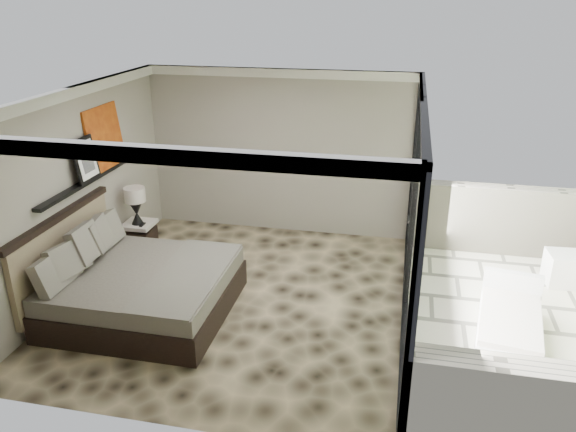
% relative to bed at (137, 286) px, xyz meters
% --- Properties ---
extents(floor, '(5.00, 5.00, 0.00)m').
position_rel_bed_xyz_m(floor, '(1.21, 0.58, -0.36)').
color(floor, black).
rests_on(floor, ground).
extents(ceiling, '(4.50, 5.00, 0.02)m').
position_rel_bed_xyz_m(ceiling, '(1.21, 0.58, 2.43)').
color(ceiling, silver).
rests_on(ceiling, back_wall).
extents(back_wall, '(4.50, 0.02, 2.80)m').
position_rel_bed_xyz_m(back_wall, '(1.21, 3.07, 1.04)').
color(back_wall, gray).
rests_on(back_wall, floor).
extents(left_wall, '(0.02, 5.00, 2.80)m').
position_rel_bed_xyz_m(left_wall, '(-1.03, 0.58, 1.04)').
color(left_wall, gray).
rests_on(left_wall, floor).
extents(glass_wall, '(0.08, 5.00, 2.80)m').
position_rel_bed_xyz_m(glass_wall, '(3.46, 0.58, 1.04)').
color(glass_wall, white).
rests_on(glass_wall, floor).
extents(terrace_slab, '(3.00, 5.00, 0.12)m').
position_rel_bed_xyz_m(terrace_slab, '(4.96, 0.58, -0.42)').
color(terrace_slab, beige).
rests_on(terrace_slab, ground).
extents(picture_ledge, '(0.12, 2.20, 0.05)m').
position_rel_bed_xyz_m(picture_ledge, '(-0.97, 0.68, 1.14)').
color(picture_ledge, black).
rests_on(picture_ledge, left_wall).
extents(bed, '(2.22, 2.15, 1.23)m').
position_rel_bed_xyz_m(bed, '(0.00, 0.00, 0.00)').
color(bed, black).
rests_on(bed, floor).
extents(nightstand, '(0.56, 0.56, 0.46)m').
position_rel_bed_xyz_m(nightstand, '(-0.77, 1.66, -0.13)').
color(nightstand, black).
rests_on(nightstand, floor).
extents(table_lamp, '(0.33, 0.33, 0.60)m').
position_rel_bed_xyz_m(table_lamp, '(-0.76, 1.62, 0.54)').
color(table_lamp, black).
rests_on(table_lamp, nightstand).
extents(abstract_canvas, '(0.13, 0.90, 0.90)m').
position_rel_bed_xyz_m(abstract_canvas, '(-0.99, 1.33, 1.61)').
color(abstract_canvas, '#C25B10').
rests_on(abstract_canvas, picture_ledge).
extents(framed_print, '(0.11, 0.50, 0.60)m').
position_rel_bed_xyz_m(framed_print, '(-0.93, 0.69, 1.46)').
color(framed_print, black).
rests_on(framed_print, picture_ledge).
extents(ottoman, '(0.50, 0.50, 0.47)m').
position_rel_bed_xyz_m(ottoman, '(5.66, 1.98, -0.13)').
color(ottoman, white).
rests_on(ottoman, terrace_slab).
extents(lounger, '(0.94, 1.56, 0.57)m').
position_rel_bed_xyz_m(lounger, '(4.71, 0.38, -0.18)').
color(lounger, silver).
rests_on(lounger, terrace_slab).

